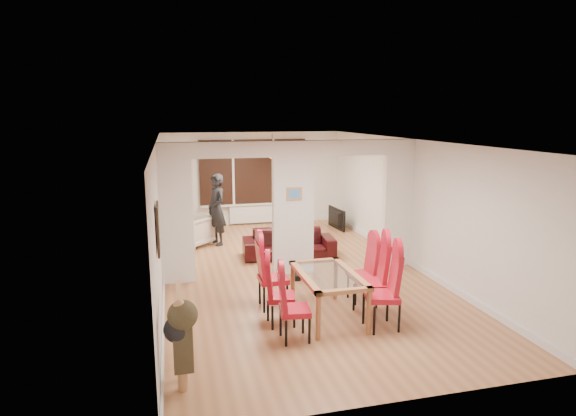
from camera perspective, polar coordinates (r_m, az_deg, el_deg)
name	(u,v)px	position (r m, az deg, el deg)	size (l,w,h in m)	color
floor	(293,273)	(9.62, 0.58, -7.66)	(5.00, 9.00, 0.01)	#A56B42
room_walls	(293,208)	(9.29, 0.60, -0.04)	(5.00, 9.00, 2.60)	silver
divider_wall	(293,208)	(9.29, 0.60, -0.04)	(5.00, 0.18, 2.60)	white
bay_window_blinds	(253,172)	(13.55, -4.12, 4.31)	(3.00, 0.08, 1.80)	black
radiator	(254,214)	(13.71, -4.02, -0.69)	(1.40, 0.08, 0.50)	white
pendant_light	(272,151)	(12.43, -1.88, 6.74)	(0.36, 0.36, 0.36)	orange
stair_newel	(180,326)	(6.17, -12.67, -13.54)	(0.40, 1.20, 1.10)	tan
wall_poster	(158,229)	(6.60, -15.15, -2.39)	(0.04, 0.52, 0.67)	gray
pillar_photo	(294,194)	(9.14, 0.76, 1.69)	(0.30, 0.03, 0.25)	#4C8CD8
dining_table	(328,295)	(7.54, 4.74, -10.26)	(0.85, 1.51, 0.71)	#A0643B
dining_chair_la	(295,305)	(6.75, 0.82, -11.42)	(0.41, 0.41, 1.02)	#A91122
dining_chair_lb	(281,292)	(7.21, -0.86, -9.91)	(0.41, 0.41, 1.02)	#A91122
dining_chair_lc	(273,274)	(7.81, -1.78, -7.78)	(0.45, 0.45, 1.14)	#A91122
dining_chair_ra	(382,290)	(7.20, 11.08, -9.53)	(0.47, 0.47, 1.17)	#A91122
dining_chair_rb	(371,278)	(7.64, 9.82, -8.18)	(0.47, 0.47, 1.18)	#A91122
dining_chair_rc	(362,271)	(8.18, 8.73, -7.35)	(0.42, 0.42, 1.05)	#A91122
sofa	(289,243)	(10.61, 0.10, -4.22)	(2.00, 0.78, 0.58)	black
armchair	(192,231)	(11.67, -11.32, -2.66)	(0.77, 0.80, 0.72)	beige
person	(217,210)	(11.57, -8.46, -0.19)	(0.41, 0.62, 1.71)	black
television	(333,219)	(13.19, 5.38, -1.25)	(0.13, 0.99, 0.57)	black
coffee_table	(273,233)	(12.22, -1.75, -3.03)	(0.99, 0.50, 0.23)	black
bottle	(278,224)	(12.07, -1.17, -1.97)	(0.07, 0.07, 0.28)	#143F19
bowl	(271,229)	(12.12, -2.03, -2.45)	(0.23, 0.23, 0.06)	black
shoes	(300,276)	(9.26, 1.41, -8.08)	(0.25, 0.27, 0.10)	black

